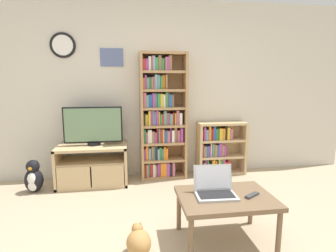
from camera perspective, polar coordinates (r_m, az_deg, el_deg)
wall_back at (r=3.98m, az=-3.80°, el=7.85°), size 6.39×0.09×2.60m
tv_stand at (r=3.85m, az=-16.01°, el=-8.08°), size 0.95×0.52×0.55m
television at (r=3.76m, az=-15.97°, el=0.05°), size 0.79×0.18×0.54m
bookshelf_tall at (r=3.85m, az=-1.50°, el=1.64°), size 0.67×0.30×1.84m
bookshelf_short at (r=4.16m, az=10.79°, el=-4.85°), size 0.75×0.26×0.81m
coffee_table at (r=2.45m, az=12.42°, el=-15.68°), size 0.82×0.59×0.43m
laptop at (r=2.42m, az=10.12°, el=-13.11°), size 0.36×0.28×0.25m
remote_near_laptop at (r=2.48m, az=17.83°, el=-14.15°), size 0.16×0.12×0.02m
cat at (r=2.38m, az=-6.40°, el=-23.80°), size 0.27×0.45×0.26m
penguin_figurine at (r=3.88m, az=-27.22°, el=-9.96°), size 0.23×0.21×0.43m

